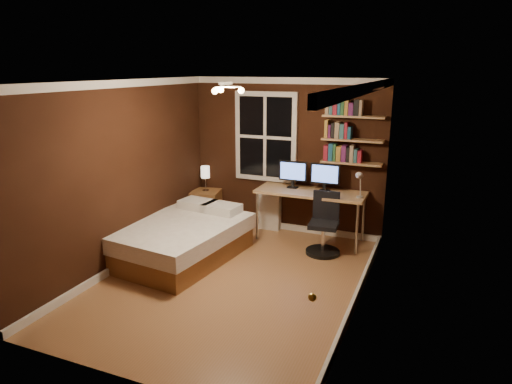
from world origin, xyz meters
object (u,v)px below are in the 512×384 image
at_px(nightstand, 206,207).
at_px(desk_lamp, 360,184).
at_px(bed, 182,239).
at_px(monitor_right, 325,177).
at_px(radiator, 269,212).
at_px(monitor_left, 293,175).
at_px(bedside_lamp, 205,179).
at_px(office_chair, 324,231).
at_px(desk, 311,195).

xyz_separation_m(nightstand, desk_lamp, (2.66, -0.24, 0.73)).
bearing_deg(desk_lamp, nightstand, 174.80).
xyz_separation_m(bed, nightstand, (-0.40, 1.46, 0.02)).
bearing_deg(monitor_right, nightstand, -179.93).
bearing_deg(radiator, monitor_left, -17.34).
height_order(bed, desk_lamp, desk_lamp).
distance_m(bedside_lamp, office_chair, 2.33).
bearing_deg(monitor_right, bed, -139.07).
distance_m(radiator, monitor_right, 1.22).
bearing_deg(desk, nightstand, 177.53).
height_order(bed, desk, desk).
bearing_deg(nightstand, monitor_right, -10.95).
bearing_deg(nightstand, bed, -85.68).
height_order(desk_lamp, office_chair, desk_lamp).
bearing_deg(office_chair, monitor_right, 100.20).
bearing_deg(bed, radiator, 72.86).
xyz_separation_m(radiator, monitor_right, (0.97, -0.14, 0.72)).
xyz_separation_m(bedside_lamp, desk_lamp, (2.66, -0.24, 0.22)).
bearing_deg(nightstand, monitor_left, -10.93).
relative_size(radiator, desk_lamp, 1.36).
xyz_separation_m(monitor_right, office_chair, (0.14, -0.51, -0.68)).
relative_size(nightstand, radiator, 0.98).
bearing_deg(office_chair, desk_lamp, 26.23).
xyz_separation_m(bed, bedside_lamp, (-0.40, 1.46, 0.53)).
bearing_deg(monitor_right, desk, -156.30).
bearing_deg(desk_lamp, monitor_left, 167.33).
height_order(bed, radiator, bed).
bearing_deg(bedside_lamp, desk_lamp, -5.20).
xyz_separation_m(bedside_lamp, office_chair, (2.22, -0.51, -0.47)).
relative_size(bedside_lamp, radiator, 0.73).
height_order(monitor_right, office_chair, monitor_right).
height_order(bed, monitor_left, monitor_left).
bearing_deg(bed, office_chair, 34.43).
distance_m(bedside_lamp, desk, 1.89).
distance_m(desk_lamp, office_chair, 0.85).
relative_size(bed, radiator, 3.44).
distance_m(nightstand, office_chair, 2.28).
relative_size(monitor_right, office_chair, 0.50).
distance_m(bed, desk_lamp, 2.67).
bearing_deg(monitor_left, radiator, 162.66).
height_order(nightstand, monitor_right, monitor_right).
height_order(nightstand, desk_lamp, desk_lamp).
distance_m(nightstand, bedside_lamp, 0.51).
xyz_separation_m(nightstand, monitor_right, (2.08, 0.00, 0.72)).
xyz_separation_m(bed, monitor_left, (1.17, 1.46, 0.74)).
bearing_deg(bed, monitor_left, 58.20).
relative_size(monitor_left, monitor_right, 1.00).
distance_m(monitor_left, desk_lamp, 1.11).
relative_size(desk, monitor_right, 3.72).
relative_size(desk, office_chair, 1.86).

